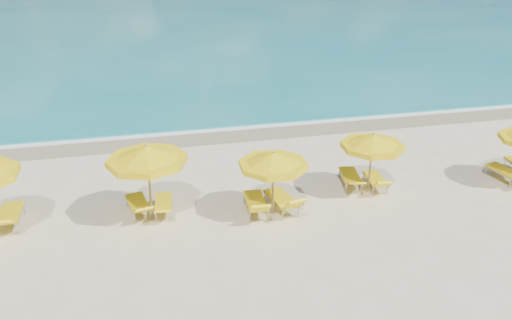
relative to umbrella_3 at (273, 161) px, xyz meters
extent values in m
plane|color=beige|center=(-0.15, 0.18, -1.89)|extent=(120.00, 120.00, 0.00)
cube|color=#167C7E|center=(-0.15, 48.18, -1.89)|extent=(120.00, 80.00, 0.30)
cube|color=tan|center=(-0.15, 7.58, -1.89)|extent=(120.00, 2.60, 0.01)
cube|color=white|center=(-0.15, 8.38, -1.89)|extent=(120.00, 1.20, 0.03)
cube|color=white|center=(-6.15, 17.18, -1.89)|extent=(14.00, 0.36, 0.05)
cube|color=white|center=(7.85, 24.18, -1.89)|extent=(18.00, 0.30, 0.05)
cylinder|color=#A58552|center=(-3.78, 0.68, -0.69)|extent=(0.08, 0.08, 2.41)
cone|color=yellow|center=(-3.78, 0.68, 0.32)|extent=(2.56, 2.56, 0.48)
cylinder|color=yellow|center=(-3.78, 0.68, 0.09)|extent=(2.58, 2.58, 0.19)
sphere|color=#A58552|center=(-3.78, 0.68, 0.57)|extent=(0.11, 0.11, 0.11)
cylinder|color=#A58552|center=(0.00, 0.00, -0.83)|extent=(0.07, 0.07, 2.13)
cone|color=yellow|center=(0.00, 0.00, 0.06)|extent=(2.81, 2.81, 0.43)
cylinder|color=yellow|center=(0.00, 0.00, -0.15)|extent=(2.83, 2.83, 0.17)
sphere|color=#A58552|center=(0.00, 0.00, 0.28)|extent=(0.09, 0.09, 0.09)
cylinder|color=#A58552|center=(3.66, 0.74, -0.84)|extent=(0.07, 0.07, 2.12)
cone|color=yellow|center=(3.66, 0.74, 0.05)|extent=(2.74, 2.74, 0.42)
cylinder|color=yellow|center=(3.66, 0.74, -0.15)|extent=(2.77, 2.77, 0.17)
sphere|color=#A58552|center=(3.66, 0.74, 0.27)|extent=(0.09, 0.09, 0.09)
cube|color=yellow|center=(-8.06, 1.27, -1.50)|extent=(0.65, 1.38, 0.08)
cube|color=yellow|center=(-8.03, 0.33, -1.32)|extent=(0.62, 0.60, 0.43)
cube|color=yellow|center=(-4.21, 1.12, -1.53)|extent=(0.81, 1.35, 0.08)
cube|color=yellow|center=(-4.03, 0.26, -1.36)|extent=(0.66, 0.64, 0.39)
cube|color=yellow|center=(-3.39, 1.01, -1.55)|extent=(0.61, 1.22, 0.07)
cube|color=yellow|center=(-3.45, 0.16, -1.42)|extent=(0.57, 0.57, 0.31)
cube|color=yellow|center=(-0.50, 0.29, -1.50)|extent=(0.71, 1.41, 0.08)
cube|color=yellow|center=(-0.57, -0.63, -1.27)|extent=(0.65, 0.57, 0.50)
cube|color=yellow|center=(0.36, 0.27, -1.49)|extent=(0.89, 1.50, 0.09)
cube|color=yellow|center=(0.54, -0.65, -1.25)|extent=(0.72, 0.64, 0.53)
cube|color=yellow|center=(3.25, 1.41, -1.51)|extent=(0.84, 1.41, 0.08)
cube|color=yellow|center=(3.06, 0.49, -1.37)|extent=(0.70, 0.70, 0.35)
cube|color=yellow|center=(4.04, 1.03, -1.55)|extent=(0.70, 1.26, 0.07)
cube|color=yellow|center=(3.92, 0.22, -1.37)|extent=(0.60, 0.56, 0.41)
cube|color=yellow|center=(8.92, 0.55, -1.53)|extent=(0.73, 1.33, 0.08)
camera|label=1|loc=(-3.68, -13.51, 6.26)|focal=35.00mm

